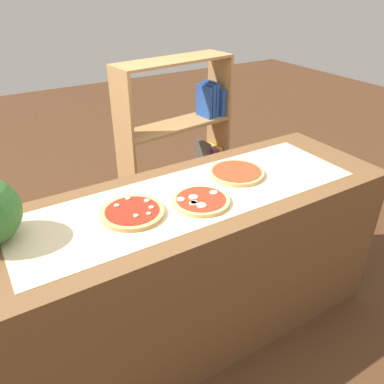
{
  "coord_description": "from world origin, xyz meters",
  "views": [
    {
      "loc": [
        -0.87,
        -1.43,
        1.9
      ],
      "look_at": [
        0.0,
        0.0,
        0.94
      ],
      "focal_mm": 36.31,
      "sensor_mm": 36.0,
      "label": 1
    }
  ],
  "objects_px": {
    "bookshelf": "(188,161)",
    "pizza_plain_2": "(236,173)",
    "pizza_mushroom_0": "(132,212)",
    "pizza_mozzarella_1": "(201,201)"
  },
  "relations": [
    {
      "from": "bookshelf",
      "to": "pizza_plain_2",
      "type": "bearing_deg",
      "value": -103.28
    },
    {
      "from": "pizza_mushroom_0",
      "to": "pizza_plain_2",
      "type": "distance_m",
      "value": 0.65
    },
    {
      "from": "pizza_mozzarella_1",
      "to": "pizza_plain_2",
      "type": "relative_size",
      "value": 0.94
    },
    {
      "from": "pizza_plain_2",
      "to": "bookshelf",
      "type": "height_order",
      "value": "bookshelf"
    },
    {
      "from": "pizza_mushroom_0",
      "to": "pizza_mozzarella_1",
      "type": "xyz_separation_m",
      "value": [
        0.32,
        -0.08,
        -0.0
      ]
    },
    {
      "from": "pizza_plain_2",
      "to": "bookshelf",
      "type": "bearing_deg",
      "value": 76.72
    },
    {
      "from": "pizza_mozzarella_1",
      "to": "bookshelf",
      "type": "xyz_separation_m",
      "value": [
        0.53,
        1.01,
        -0.33
      ]
    },
    {
      "from": "pizza_plain_2",
      "to": "pizza_mushroom_0",
      "type": "bearing_deg",
      "value": -173.84
    },
    {
      "from": "pizza_mozzarella_1",
      "to": "pizza_plain_2",
      "type": "distance_m",
      "value": 0.36
    },
    {
      "from": "pizza_plain_2",
      "to": "bookshelf",
      "type": "xyz_separation_m",
      "value": [
        0.2,
        0.87,
        -0.33
      ]
    }
  ]
}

